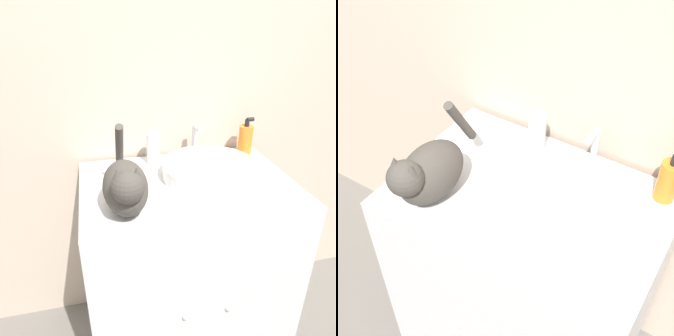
{
  "view_description": "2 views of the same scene",
  "coord_description": "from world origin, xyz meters",
  "views": [
    {
      "loc": [
        -0.32,
        -0.76,
        1.43
      ],
      "look_at": [
        -0.09,
        0.23,
        0.93
      ],
      "focal_mm": 35.0,
      "sensor_mm": 36.0,
      "label": 1
    },
    {
      "loc": [
        0.44,
        -0.55,
        1.82
      ],
      "look_at": [
        -0.07,
        0.26,
        0.94
      ],
      "focal_mm": 50.0,
      "sensor_mm": 36.0,
      "label": 2
    }
  ],
  "objects": [
    {
      "name": "spray_bottle",
      "position": [
        -0.09,
        0.48,
        0.92
      ],
      "size": [
        0.06,
        0.06,
        0.17
      ],
      "color": "silver",
      "rests_on": "vanity_cabinet"
    },
    {
      "name": "cat",
      "position": [
        -0.25,
        0.14,
        0.93
      ],
      "size": [
        0.15,
        0.36,
        0.26
      ],
      "rotation": [
        0.0,
        0.0,
        -1.58
      ],
      "color": "#47423D",
      "rests_on": "vanity_cabinet"
    },
    {
      "name": "sink_basin",
      "position": [
        0.1,
        0.3,
        0.87
      ],
      "size": [
        0.37,
        0.37,
        0.06
      ],
      "color": "white",
      "rests_on": "vanity_cabinet"
    },
    {
      "name": "soap_bottle",
      "position": [
        0.33,
        0.49,
        0.91
      ],
      "size": [
        0.06,
        0.06,
        0.17
      ],
      "color": "orange",
      "rests_on": "vanity_cabinet"
    },
    {
      "name": "faucet",
      "position": [
        0.1,
        0.5,
        0.9
      ],
      "size": [
        0.16,
        0.09,
        0.16
      ],
      "color": "silver",
      "rests_on": "vanity_cabinet"
    },
    {
      "name": "vanity_cabinet",
      "position": [
        0.0,
        0.28,
        0.42
      ],
      "size": [
        0.8,
        0.57,
        0.84
      ],
      "color": "silver",
      "rests_on": "ground_plane"
    },
    {
      "name": "wall_back",
      "position": [
        0.0,
        0.6,
        1.25
      ],
      "size": [
        6.0,
        0.05,
        2.5
      ],
      "color": "#C6B29E",
      "rests_on": "ground_plane"
    }
  ]
}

